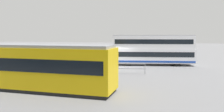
{
  "coord_description": "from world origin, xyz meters",
  "views": [
    {
      "loc": [
        -5.23,
        26.6,
        4.08
      ],
      "look_at": [
        0.07,
        4.31,
        1.83
      ],
      "focal_mm": 35.57,
      "sensor_mm": 36.0,
      "label": 1
    }
  ],
  "objects_px": {
    "info_sign": "(59,58)",
    "double_decker_bus": "(152,50)",
    "tram_yellow": "(20,66)",
    "pedestrian_near_railing": "(87,66)"
  },
  "relations": [
    {
      "from": "info_sign",
      "to": "double_decker_bus",
      "type": "bearing_deg",
      "value": -141.46
    },
    {
      "from": "double_decker_bus",
      "to": "tram_yellow",
      "type": "bearing_deg",
      "value": 59.54
    },
    {
      "from": "double_decker_bus",
      "to": "info_sign",
      "type": "height_order",
      "value": "double_decker_bus"
    },
    {
      "from": "pedestrian_near_railing",
      "to": "info_sign",
      "type": "bearing_deg",
      "value": -23.37
    },
    {
      "from": "double_decker_bus",
      "to": "pedestrian_near_railing",
      "type": "relative_size",
      "value": 6.62
    },
    {
      "from": "pedestrian_near_railing",
      "to": "info_sign",
      "type": "xyz_separation_m",
      "value": [
        3.91,
        -1.69,
        0.6
      ]
    },
    {
      "from": "double_decker_bus",
      "to": "tram_yellow",
      "type": "xyz_separation_m",
      "value": [
        8.98,
        15.27,
        -0.3
      ]
    },
    {
      "from": "tram_yellow",
      "to": "pedestrian_near_railing",
      "type": "xyz_separation_m",
      "value": [
        -3.24,
        -5.89,
        -0.78
      ]
    },
    {
      "from": "pedestrian_near_railing",
      "to": "tram_yellow",
      "type": "bearing_deg",
      "value": 61.2
    },
    {
      "from": "pedestrian_near_railing",
      "to": "info_sign",
      "type": "height_order",
      "value": "info_sign"
    }
  ]
}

